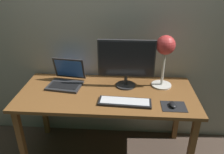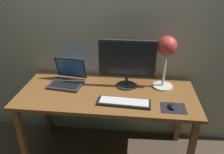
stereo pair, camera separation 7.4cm
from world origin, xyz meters
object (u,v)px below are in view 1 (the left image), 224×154
object	(u,v)px
monitor	(126,61)
keyboard_main	(125,102)
desk_lamp	(165,50)
laptop	(67,77)
mouse	(173,104)

from	to	relation	value
monitor	keyboard_main	world-z (taller)	monitor
keyboard_main	desk_lamp	xyz separation A→B (m)	(0.35, 0.33, 0.35)
monitor	laptop	world-z (taller)	monitor
monitor	laptop	bearing A→B (deg)	178.79
mouse	keyboard_main	bearing A→B (deg)	176.54
laptop	desk_lamp	size ratio (longest dim) A/B	0.70
keyboard_main	mouse	bearing A→B (deg)	-3.46
keyboard_main	desk_lamp	distance (m)	0.60
monitor	desk_lamp	bearing A→B (deg)	4.75
monitor	keyboard_main	xyz separation A→B (m)	(-0.00, -0.31, -0.25)
laptop	desk_lamp	xyz separation A→B (m)	(0.91, 0.02, 0.30)
keyboard_main	mouse	world-z (taller)	mouse
keyboard_main	laptop	world-z (taller)	laptop
monitor	mouse	world-z (taller)	monitor
laptop	mouse	size ratio (longest dim) A/B	3.62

